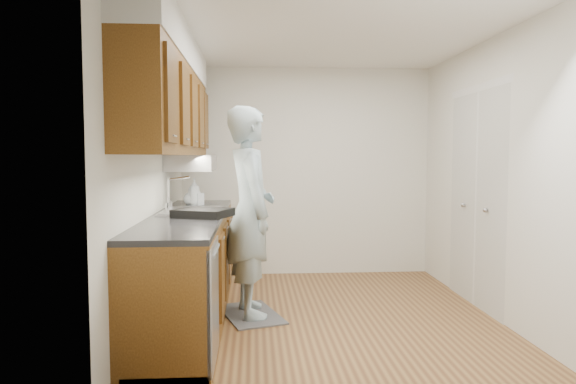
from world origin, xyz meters
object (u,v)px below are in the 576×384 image
at_px(person, 250,197).
at_px(soap_bottle_c, 190,196).
at_px(soap_bottle_a, 194,192).
at_px(dish_rack, 203,213).
at_px(soap_bottle_b, 198,196).

height_order(person, soap_bottle_c, person).
bearing_deg(person, soap_bottle_a, 27.96).
relative_size(soap_bottle_a, dish_rack, 0.66).
bearing_deg(soap_bottle_c, soap_bottle_a, -36.59).
bearing_deg(soap_bottle_b, soap_bottle_c, 163.00).
relative_size(soap_bottle_a, soap_bottle_c, 1.57).
bearing_deg(soap_bottle_c, soap_bottle_b, -17.00).
relative_size(person, dish_rack, 5.03).
distance_m(soap_bottle_a, soap_bottle_b, 0.06).
distance_m(soap_bottle_a, dish_rack, 1.04).
xyz_separation_m(soap_bottle_a, dish_rack, (0.19, -1.02, -0.11)).
height_order(soap_bottle_a, soap_bottle_b, soap_bottle_a).
bearing_deg(soap_bottle_a, soap_bottle_b, 11.56).
distance_m(soap_bottle_b, dish_rack, 1.04).
xyz_separation_m(person, dish_rack, (-0.38, -0.34, -0.10)).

